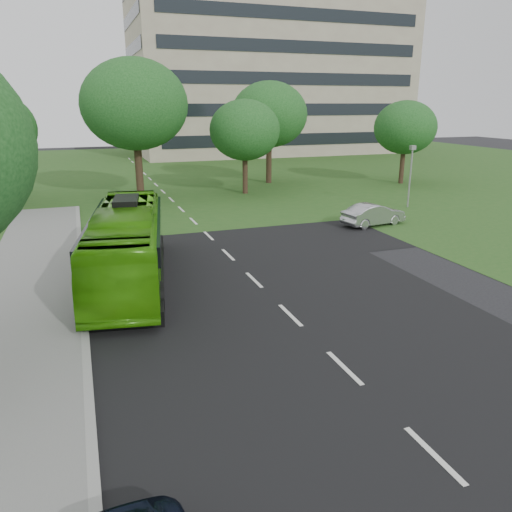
# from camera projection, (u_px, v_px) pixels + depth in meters

# --- Properties ---
(ground) EXTENTS (160.00, 160.00, 0.00)m
(ground) POSITION_uv_depth(u_px,v_px,m) (314.00, 339.00, 16.39)
(ground) COLOR black
(ground) RESTS_ON ground
(street_surfaces) EXTENTS (120.00, 120.00, 0.15)m
(street_surfaces) POSITION_uv_depth(u_px,v_px,m) (174.00, 207.00, 36.75)
(street_surfaces) COLOR black
(street_surfaces) RESTS_ON ground
(office_building) EXTENTS (40.10, 20.10, 25.00)m
(office_building) POSITION_uv_depth(u_px,v_px,m) (269.00, 67.00, 75.51)
(office_building) COLOR gray
(office_building) RESTS_ON ground
(tree_park_b) EXTENTS (8.23, 8.23, 10.80)m
(tree_park_b) POSITION_uv_depth(u_px,v_px,m) (135.00, 105.00, 38.56)
(tree_park_b) COLOR black
(tree_park_b) RESTS_ON ground
(tree_park_c) EXTENTS (5.83, 5.83, 7.74)m
(tree_park_c) POSITION_uv_depth(u_px,v_px,m) (245.00, 130.00, 41.04)
(tree_park_c) COLOR black
(tree_park_c) RESTS_ON ground
(tree_park_d) EXTENTS (7.09, 7.09, 9.38)m
(tree_park_d) POSITION_uv_depth(u_px,v_px,m) (269.00, 115.00, 46.34)
(tree_park_d) COLOR black
(tree_park_d) RESTS_ON ground
(tree_park_e) EXTENTS (5.75, 5.75, 7.66)m
(tree_park_e) POSITION_uv_depth(u_px,v_px,m) (405.00, 128.00, 46.31)
(tree_park_e) COLOR black
(tree_park_e) RESTS_ON ground
(bus) EXTENTS (4.50, 11.81, 3.21)m
(bus) POSITION_uv_depth(u_px,v_px,m) (127.00, 245.00, 21.37)
(bus) COLOR #3C980D
(bus) RESTS_ON ground
(sedan) EXTENTS (4.36, 2.13, 1.38)m
(sedan) POSITION_uv_depth(u_px,v_px,m) (373.00, 214.00, 31.38)
(sedan) COLOR #A4A4A9
(sedan) RESTS_ON ground
(camera_pole) EXTENTS (0.44, 0.40, 4.50)m
(camera_pole) POSITION_uv_depth(u_px,v_px,m) (411.00, 168.00, 36.13)
(camera_pole) COLOR gray
(camera_pole) RESTS_ON ground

